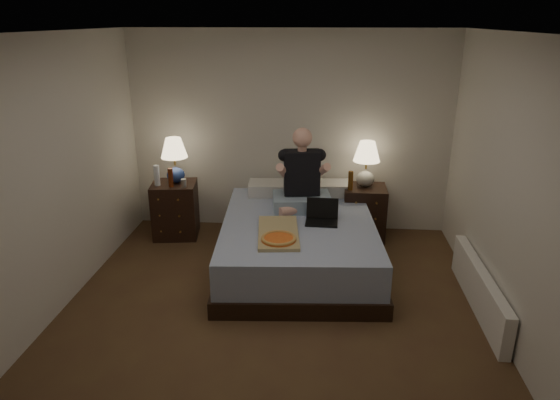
# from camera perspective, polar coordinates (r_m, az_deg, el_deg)

# --- Properties ---
(floor) EXTENTS (4.00, 4.50, 0.00)m
(floor) POSITION_cam_1_polar(r_m,az_deg,el_deg) (4.69, -0.98, -13.64)
(floor) COLOR brown
(floor) RESTS_ON ground
(ceiling) EXTENTS (4.00, 4.50, 0.00)m
(ceiling) POSITION_cam_1_polar(r_m,az_deg,el_deg) (3.90, -1.20, 18.56)
(ceiling) COLOR white
(ceiling) RESTS_ON ground
(wall_back) EXTENTS (4.00, 0.00, 2.50)m
(wall_back) POSITION_cam_1_polar(r_m,az_deg,el_deg) (6.29, 1.07, 7.65)
(wall_back) COLOR silver
(wall_back) RESTS_ON ground
(wall_front) EXTENTS (4.00, 0.00, 2.50)m
(wall_front) POSITION_cam_1_polar(r_m,az_deg,el_deg) (2.16, -7.65, -18.99)
(wall_front) COLOR silver
(wall_front) RESTS_ON ground
(wall_left) EXTENTS (0.00, 4.50, 2.50)m
(wall_left) POSITION_cam_1_polar(r_m,az_deg,el_deg) (4.76, -25.76, 1.53)
(wall_left) COLOR silver
(wall_left) RESTS_ON ground
(wall_right) EXTENTS (0.00, 4.50, 2.50)m
(wall_right) POSITION_cam_1_polar(r_m,az_deg,el_deg) (4.40, 25.78, 0.11)
(wall_right) COLOR silver
(wall_right) RESTS_ON ground
(bed) EXTENTS (1.77, 2.27, 0.54)m
(bed) POSITION_cam_1_polar(r_m,az_deg,el_deg) (5.52, 2.09, -4.92)
(bed) COLOR #5670AD
(bed) RESTS_ON floor
(nightstand_left) EXTENTS (0.59, 0.55, 0.69)m
(nightstand_left) POSITION_cam_1_polar(r_m,az_deg,el_deg) (6.38, -11.86, -1.08)
(nightstand_left) COLOR black
(nightstand_left) RESTS_ON floor
(nightstand_right) EXTENTS (0.51, 0.46, 0.67)m
(nightstand_right) POSITION_cam_1_polar(r_m,az_deg,el_deg) (6.28, 9.56, -1.42)
(nightstand_right) COLOR black
(nightstand_right) RESTS_ON floor
(lamp_left) EXTENTS (0.37, 0.37, 0.56)m
(lamp_left) POSITION_cam_1_polar(r_m,az_deg,el_deg) (6.22, -11.94, 4.45)
(lamp_left) COLOR navy
(lamp_left) RESTS_ON nightstand_left
(lamp_right) EXTENTS (0.41, 0.41, 0.56)m
(lamp_right) POSITION_cam_1_polar(r_m,az_deg,el_deg) (6.12, 9.82, 4.05)
(lamp_right) COLOR #9D9C94
(lamp_right) RESTS_ON nightstand_right
(water_bottle) EXTENTS (0.07, 0.07, 0.25)m
(water_bottle) POSITION_cam_1_polar(r_m,az_deg,el_deg) (6.20, -13.90, 2.74)
(water_bottle) COLOR white
(water_bottle) RESTS_ON nightstand_left
(soda_can) EXTENTS (0.07, 0.07, 0.10)m
(soda_can) POSITION_cam_1_polar(r_m,az_deg,el_deg) (6.09, -10.95, 1.92)
(soda_can) COLOR #B6B7B1
(soda_can) RESTS_ON nightstand_left
(beer_bottle_left) EXTENTS (0.06, 0.06, 0.23)m
(beer_bottle_left) POSITION_cam_1_polar(r_m,az_deg,el_deg) (6.11, -12.39, 2.52)
(beer_bottle_left) COLOR #63250E
(beer_bottle_left) RESTS_ON nightstand_left
(beer_bottle_right) EXTENTS (0.06, 0.06, 0.23)m
(beer_bottle_right) POSITION_cam_1_polar(r_m,az_deg,el_deg) (6.01, 8.06, 2.22)
(beer_bottle_right) COLOR #5D360D
(beer_bottle_right) RESTS_ON nightstand_right
(person) EXTENTS (0.72, 0.60, 0.93)m
(person) POSITION_cam_1_polar(r_m,az_deg,el_deg) (5.60, 2.56, 3.48)
(person) COLOR black
(person) RESTS_ON bed
(laptop) EXTENTS (0.35, 0.29, 0.24)m
(laptop) POSITION_cam_1_polar(r_m,az_deg,el_deg) (5.31, 4.81, -1.47)
(laptop) COLOR black
(laptop) RESTS_ON bed
(pizza_box) EXTENTS (0.48, 0.80, 0.08)m
(pizza_box) POSITION_cam_1_polar(r_m,az_deg,el_deg) (4.85, -0.15, -4.54)
(pizza_box) COLOR tan
(pizza_box) RESTS_ON bed
(radiator) EXTENTS (0.10, 1.60, 0.40)m
(radiator) POSITION_cam_1_polar(r_m,az_deg,el_deg) (5.12, 21.83, -9.49)
(radiator) COLOR white
(radiator) RESTS_ON floor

